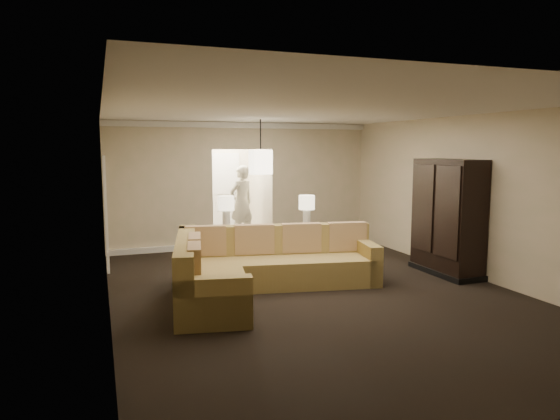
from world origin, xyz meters
name	(u,v)px	position (x,y,z in m)	size (l,w,h in m)	color
ground	(315,293)	(0.00, 0.00, 0.00)	(8.00, 8.00, 0.00)	black
wall_back	(243,185)	(0.00, 4.00, 1.40)	(6.00, 0.04, 2.80)	beige
wall_front	(530,258)	(0.00, -4.00, 1.40)	(6.00, 0.04, 2.80)	beige
wall_left	(106,212)	(-3.00, 0.00, 1.40)	(0.04, 8.00, 2.80)	beige
wall_right	(475,197)	(3.00, 0.00, 1.40)	(0.04, 8.00, 2.80)	beige
ceiling	(316,109)	(0.00, 0.00, 2.80)	(6.00, 8.00, 0.02)	white
crown_molding	(243,125)	(0.00, 3.95, 2.73)	(6.00, 0.10, 0.12)	silver
baseboard	(244,244)	(0.00, 3.95, 0.06)	(6.00, 0.10, 0.12)	silver
side_door	(106,213)	(-2.97, 2.80, 1.05)	(0.05, 0.90, 2.10)	silver
foyer	(229,185)	(0.00, 5.34, 1.30)	(1.44, 2.02, 2.80)	beige
sectional_sofa	(258,268)	(-0.79, 0.38, 0.38)	(3.62, 2.71, 0.96)	brown
coffee_table	(327,264)	(0.60, 0.85, 0.22)	(1.09, 1.09, 0.45)	white
console_table	(267,242)	(-0.11, 2.00, 0.45)	(2.02, 0.97, 0.76)	black
armoire	(447,220)	(2.69, 0.31, 0.98)	(0.61, 1.42, 2.04)	black
drink_table	(326,250)	(0.76, 1.20, 0.39)	(0.43, 0.43, 0.54)	black
table_lamp_left	(226,206)	(-0.84, 2.21, 1.15)	(0.30, 0.30, 0.58)	white
table_lamp_right	(307,205)	(0.62, 1.79, 1.15)	(0.30, 0.30, 0.58)	white
pendant_light	(261,162)	(0.00, 2.70, 1.95)	(0.38, 0.38, 1.09)	black
person	(241,199)	(0.14, 4.65, 1.01)	(0.73, 0.49, 2.01)	beige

